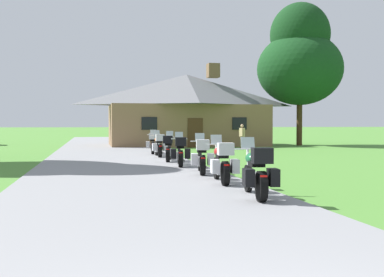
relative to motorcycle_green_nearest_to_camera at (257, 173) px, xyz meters
The scene contains 12 objects.
ground_plane 13.06m from the motorcycle_green_nearest_to_camera, 100.52° to the left, with size 500.00×500.00×0.00m, color #4C8433.
asphalt_driveway 11.10m from the motorcycle_green_nearest_to_camera, 102.41° to the left, with size 6.40×80.00×0.06m, color gray.
motorcycle_green_nearest_to_camera is the anchor object (origin of this frame).
motorcycle_red_second_in_row 2.64m from the motorcycle_green_nearest_to_camera, 90.56° to the left, with size 0.85×2.08×1.30m.
motorcycle_black_third_in_row 5.17m from the motorcycle_green_nearest_to_camera, 90.00° to the left, with size 0.94×2.07×1.30m.
motorcycle_green_fourth_in_row 8.01m from the motorcycle_green_nearest_to_camera, 91.26° to the left, with size 0.91×2.08×1.30m.
motorcycle_white_fifth_in_row 10.56m from the motorcycle_green_nearest_to_camera, 91.11° to the left, with size 0.86×2.06×1.30m.
motorcycle_orange_sixth_in_row 13.38m from the motorcycle_green_nearest_to_camera, 91.02° to the left, with size 0.73×2.08×1.30m.
motorcycle_orange_farthest_in_row 15.87m from the motorcycle_green_nearest_to_camera, 90.77° to the left, with size 0.90×2.08×1.30m.
stone_lodge 26.64m from the motorcycle_green_nearest_to_camera, 81.80° to the left, with size 12.50×6.49×6.43m.
bystander_tan_shirt_near_lodge 21.34m from the motorcycle_green_nearest_to_camera, 72.66° to the left, with size 0.32×0.53×1.67m.
tree_right_of_lodge 28.39m from the motorcycle_green_nearest_to_camera, 63.16° to the left, with size 6.66×6.66×11.16m.
Camera 1 is at (-1.10, -2.42, 1.66)m, focal length 43.95 mm.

